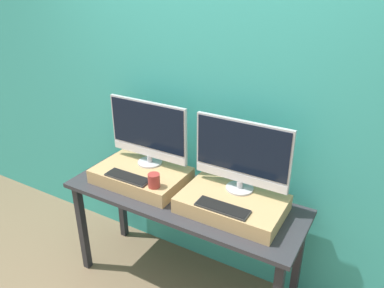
# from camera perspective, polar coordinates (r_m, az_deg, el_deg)

# --- Properties ---
(wall_back) EXTENTS (8.00, 0.04, 2.60)m
(wall_back) POSITION_cam_1_polar(r_m,az_deg,el_deg) (2.57, 2.64, 5.70)
(wall_back) COLOR teal
(wall_back) RESTS_ON ground_plane
(workbench) EXTENTS (1.63, 0.58, 0.78)m
(workbench) POSITION_cam_1_polar(r_m,az_deg,el_deg) (2.57, -1.39, -9.74)
(workbench) COLOR #2D2D33
(workbench) RESTS_ON ground_plane
(wooden_riser_left) EXTENTS (0.64, 0.41, 0.10)m
(wooden_riser_left) POSITION_cam_1_polar(r_m,az_deg,el_deg) (2.68, -7.74, -4.75)
(wooden_riser_left) COLOR tan
(wooden_riser_left) RESTS_ON workbench
(monitor_left) EXTENTS (0.62, 0.18, 0.47)m
(monitor_left) POSITION_cam_1_polar(r_m,az_deg,el_deg) (2.62, -6.70, 1.91)
(monitor_left) COLOR #B2B2B7
(monitor_left) RESTS_ON wooden_riser_left
(keyboard_left) EXTENTS (0.33, 0.11, 0.01)m
(keyboard_left) POSITION_cam_1_polar(r_m,az_deg,el_deg) (2.55, -9.75, -5.01)
(keyboard_left) COLOR #2D2D2D
(keyboard_left) RESTS_ON wooden_riser_left
(mug) EXTENTS (0.08, 0.08, 0.09)m
(mug) POSITION_cam_1_polar(r_m,az_deg,el_deg) (2.42, -5.82, -5.56)
(mug) COLOR #9E332D
(mug) RESTS_ON wooden_riser_left
(wooden_riser_right) EXTENTS (0.64, 0.41, 0.10)m
(wooden_riser_right) POSITION_cam_1_polar(r_m,az_deg,el_deg) (2.37, 6.14, -9.05)
(wooden_riser_right) COLOR tan
(wooden_riser_right) RESTS_ON workbench
(monitor_right) EXTENTS (0.62, 0.18, 0.47)m
(monitor_right) POSITION_cam_1_polar(r_m,az_deg,el_deg) (2.30, 7.58, -1.57)
(monitor_right) COLOR #B2B2B7
(monitor_right) RESTS_ON wooden_riser_right
(keyboard_right) EXTENTS (0.33, 0.11, 0.01)m
(keyboard_right) POSITION_cam_1_polar(r_m,az_deg,el_deg) (2.23, 4.66, -9.66)
(keyboard_right) COLOR #2D2D2D
(keyboard_right) RESTS_ON wooden_riser_right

